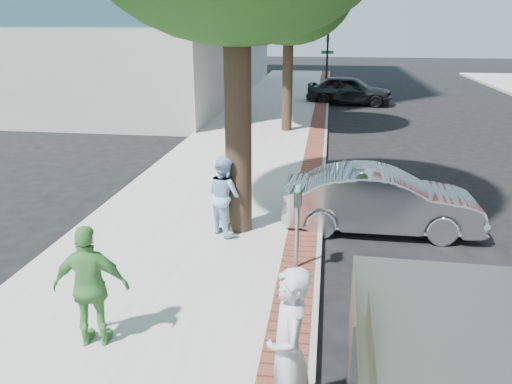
% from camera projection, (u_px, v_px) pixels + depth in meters
% --- Properties ---
extents(ground, '(120.00, 120.00, 0.00)m').
position_uv_depth(ground, '(255.00, 282.00, 8.46)').
color(ground, black).
rests_on(ground, ground).
extents(sidewalk, '(5.00, 60.00, 0.15)m').
position_uv_depth(sidewalk, '(245.00, 156.00, 16.14)').
color(sidewalk, '#9E9991').
rests_on(sidewalk, ground).
extents(brick_strip, '(0.60, 60.00, 0.01)m').
position_uv_depth(brick_strip, '(313.00, 156.00, 15.82)').
color(brick_strip, brown).
rests_on(brick_strip, sidewalk).
extents(curb, '(0.10, 60.00, 0.15)m').
position_uv_depth(curb, '(324.00, 159.00, 15.79)').
color(curb, gray).
rests_on(curb, ground).
extents(office_base, '(18.20, 22.20, 4.00)m').
position_uv_depth(office_base, '(96.00, 61.00, 30.21)').
color(office_base, gray).
rests_on(office_base, ground).
extents(signal_near, '(0.70, 0.15, 3.80)m').
position_uv_depth(signal_near, '(327.00, 59.00, 28.23)').
color(signal_near, black).
rests_on(signal_near, ground).
extents(parking_meter, '(0.12, 0.32, 1.47)m').
position_uv_depth(parking_meter, '(298.00, 210.00, 8.30)').
color(parking_meter, gray).
rests_on(parking_meter, sidewalk).
extents(person_gray, '(0.56, 0.74, 1.82)m').
position_uv_depth(person_gray, '(288.00, 352.00, 4.96)').
color(person_gray, '#B4B4B9').
rests_on(person_gray, sidewalk).
extents(person_officer, '(0.97, 0.97, 1.59)m').
position_uv_depth(person_officer, '(224.00, 196.00, 9.80)').
color(person_officer, '#93C0E4').
rests_on(person_officer, sidewalk).
extents(person_green, '(1.02, 0.53, 1.66)m').
position_uv_depth(person_green, '(91.00, 287.00, 6.35)').
color(person_green, '#499543').
rests_on(person_green, sidewalk).
extents(sedan_silver, '(4.03, 1.42, 1.33)m').
position_uv_depth(sedan_silver, '(381.00, 200.00, 10.37)').
color(sedan_silver, '#AFB2B6').
rests_on(sedan_silver, ground).
extents(bg_car, '(4.70, 2.40, 1.53)m').
position_uv_depth(bg_car, '(349.00, 90.00, 26.64)').
color(bg_car, black).
rests_on(bg_car, ground).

